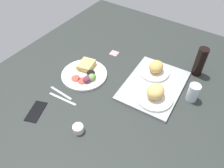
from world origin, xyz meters
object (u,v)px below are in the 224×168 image
(plate_with_salad, at_px, (85,73))
(espresso_cup, at_px, (78,129))
(bread_plate_far, at_px, (155,94))
(soda_bottle, at_px, (200,62))
(sticky_note, at_px, (114,53))
(cell_phone, at_px, (36,111))
(serving_tray, at_px, (154,85))
(fork, at_px, (61,93))
(knife, at_px, (62,99))
(bread_plate_near, at_px, (155,69))
(drinking_glass, at_px, (193,93))

(plate_with_salad, distance_m, espresso_cup, 0.42)
(bread_plate_far, bearing_deg, soda_bottle, 160.13)
(plate_with_salad, height_order, espresso_cup, plate_with_salad)
(bread_plate_far, xyz_separation_m, sticky_note, (-0.24, -0.44, -0.05))
(cell_phone, bearing_deg, serving_tray, 119.85)
(plate_with_salad, height_order, fork, plate_with_salad)
(plate_with_salad, height_order, knife, plate_with_salad)
(knife, xyz_separation_m, cell_phone, (0.15, -0.06, 0.00))
(soda_bottle, distance_m, knife, 0.88)
(serving_tray, relative_size, soda_bottle, 2.28)
(serving_tray, distance_m, bread_plate_near, 0.12)
(bread_plate_near, xyz_separation_m, plate_with_salad, (0.26, -0.37, -0.03))
(cell_phone, bearing_deg, knife, 138.33)
(bread_plate_far, distance_m, plate_with_salad, 0.47)
(bread_plate_near, bearing_deg, serving_tray, 24.02)
(drinking_glass, distance_m, cell_phone, 0.89)
(bread_plate_near, height_order, knife, bread_plate_near)
(drinking_glass, distance_m, soda_bottle, 0.24)
(knife, bearing_deg, espresso_cup, -32.69)
(soda_bottle, height_order, espresso_cup, soda_bottle)
(serving_tray, relative_size, espresso_cup, 8.04)
(bread_plate_far, bearing_deg, sticky_note, -118.97)
(fork, bearing_deg, bread_plate_near, 52.66)
(serving_tray, height_order, soda_bottle, soda_bottle)
(bread_plate_far, xyz_separation_m, plate_with_salad, (0.06, -0.46, -0.03))
(sticky_note, bearing_deg, serving_tray, 69.65)
(soda_bottle, bearing_deg, espresso_cup, -25.09)
(plate_with_salad, xyz_separation_m, cell_phone, (0.39, -0.04, -0.01))
(plate_with_salad, bearing_deg, bread_plate_near, 125.00)
(serving_tray, height_order, bread_plate_near, bread_plate_near)
(plate_with_salad, xyz_separation_m, knife, (0.24, 0.02, -0.01))
(drinking_glass, relative_size, fork, 0.65)
(drinking_glass, distance_m, espresso_cup, 0.67)
(bread_plate_far, height_order, cell_phone, bread_plate_far)
(bread_plate_far, height_order, sticky_note, bread_plate_far)
(fork, bearing_deg, knife, -34.00)
(bread_plate_far, distance_m, soda_bottle, 0.38)
(fork, height_order, sticky_note, fork)
(espresso_cup, relative_size, fork, 0.33)
(cell_phone, bearing_deg, fork, 153.74)
(espresso_cup, bearing_deg, soda_bottle, 154.91)
(plate_with_salad, bearing_deg, soda_bottle, 125.06)
(serving_tray, height_order, plate_with_salad, plate_with_salad)
(bread_plate_near, bearing_deg, drinking_glass, 74.68)
(sticky_note, bearing_deg, fork, -5.75)
(plate_with_salad, bearing_deg, bread_plate_far, 97.11)
(fork, bearing_deg, drinking_glass, 33.19)
(plate_with_salad, xyz_separation_m, fork, (0.21, -0.02, -0.01))
(espresso_cup, xyz_separation_m, fork, (-0.15, -0.26, -0.02))
(soda_bottle, relative_size, cell_phone, 1.37)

